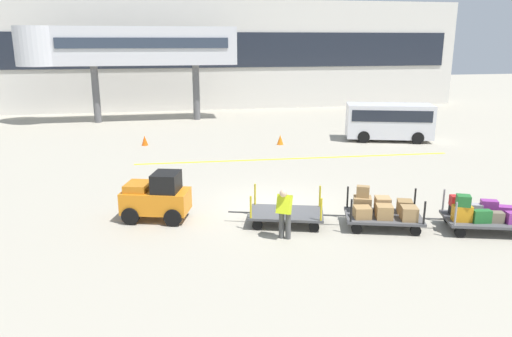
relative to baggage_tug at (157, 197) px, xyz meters
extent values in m
plane|color=#A8A08E|center=(3.98, 0.47, -0.75)|extent=(120.00, 120.00, 0.00)
cube|color=yellow|center=(6.71, 7.23, -0.75)|extent=(15.64, 0.86, 0.01)
cube|color=beige|center=(3.98, 26.47, 3.67)|extent=(44.50, 2.40, 8.85)
cube|color=#1E232D|center=(3.98, 25.22, 4.11)|extent=(42.28, 0.12, 2.80)
cube|color=silver|center=(-0.66, 20.47, 4.51)|extent=(12.70, 2.20, 2.60)
cylinder|color=silver|center=(-7.61, 20.47, 4.51)|extent=(3.00, 3.00, 2.60)
cube|color=#2D3847|center=(-0.66, 19.33, 4.71)|extent=(11.43, 0.08, 0.70)
cylinder|color=#59595B|center=(-4.15, 20.47, 1.23)|extent=(0.50, 0.50, 3.96)
cylinder|color=#59595B|center=(2.83, 20.47, 1.23)|extent=(0.50, 0.50, 3.96)
cube|color=orange|center=(-0.03, 0.01, -0.12)|extent=(2.33, 1.66, 0.70)
cube|color=black|center=(0.32, -0.10, 0.53)|extent=(1.05, 1.18, 0.60)
cube|color=orange|center=(-0.59, 0.18, 0.35)|extent=(0.94, 1.10, 0.24)
cylinder|color=black|center=(-0.54, 0.71, -0.47)|extent=(0.59, 0.33, 0.56)
cylinder|color=black|center=(-0.84, -0.29, -0.47)|extent=(0.59, 0.33, 0.56)
cylinder|color=black|center=(0.77, 0.31, -0.47)|extent=(0.59, 0.33, 0.56)
cylinder|color=black|center=(0.47, -0.69, -0.47)|extent=(0.59, 0.33, 0.56)
cube|color=#4C4C4F|center=(3.99, -1.20, -0.39)|extent=(2.61, 2.00, 0.08)
cylinder|color=gold|center=(3.16, -0.28, 0.00)|extent=(0.06, 0.06, 0.70)
cylinder|color=gold|center=(2.79, -1.51, 0.00)|extent=(0.06, 0.06, 0.70)
cylinder|color=gold|center=(5.19, -0.89, 0.00)|extent=(0.06, 0.06, 0.70)
cylinder|color=gold|center=(4.82, -2.12, 0.00)|extent=(0.06, 0.06, 0.70)
cylinder|color=black|center=(3.34, -0.38, -0.59)|extent=(0.34, 0.19, 0.32)
cylinder|color=black|center=(2.99, -1.52, -0.59)|extent=(0.34, 0.19, 0.32)
cylinder|color=black|center=(4.99, -0.88, -0.59)|extent=(0.34, 0.19, 0.32)
cylinder|color=black|center=(4.65, -2.02, -0.59)|extent=(0.34, 0.19, 0.32)
cylinder|color=#333333|center=(2.55, -0.77, -0.41)|extent=(0.68, 0.25, 0.05)
cube|color=#4C4C4F|center=(6.86, -2.06, -0.39)|extent=(2.61, 2.00, 0.08)
cylinder|color=black|center=(6.04, -1.14, 0.00)|extent=(0.06, 0.06, 0.70)
cylinder|color=black|center=(5.67, -2.37, 0.00)|extent=(0.06, 0.06, 0.70)
cylinder|color=black|center=(8.06, -1.75, 0.00)|extent=(0.06, 0.06, 0.70)
cylinder|color=black|center=(7.69, -2.98, 0.00)|extent=(0.06, 0.06, 0.70)
cylinder|color=black|center=(6.21, -1.24, -0.59)|extent=(0.34, 0.19, 0.32)
cylinder|color=black|center=(5.87, -2.38, -0.59)|extent=(0.34, 0.19, 0.32)
cylinder|color=black|center=(7.86, -1.74, -0.59)|extent=(0.34, 0.19, 0.32)
cylinder|color=black|center=(7.52, -2.88, -0.59)|extent=(0.34, 0.19, 0.32)
cylinder|color=#333333|center=(5.43, -1.63, -0.41)|extent=(0.68, 0.25, 0.05)
cube|color=#9E7A4C|center=(6.37, -1.56, -0.12)|extent=(0.69, 0.67, 0.46)
cube|color=#A87F4C|center=(6.13, -2.13, -0.18)|extent=(0.56, 0.54, 0.35)
cube|color=tan|center=(6.95, -1.78, -0.11)|extent=(0.56, 0.59, 0.49)
cube|color=#A87F4C|center=(6.76, -2.31, -0.14)|extent=(0.59, 0.59, 0.42)
cube|color=olive|center=(7.61, -1.96, -0.15)|extent=(0.59, 0.60, 0.40)
cube|color=#9E7A4C|center=(7.43, -2.57, -0.15)|extent=(0.58, 0.60, 0.41)
cube|color=#9E7A4C|center=(6.37, -1.56, 0.29)|extent=(0.46, 0.39, 0.36)
cube|color=#4C4C4F|center=(9.74, -2.92, -0.39)|extent=(2.61, 2.00, 0.08)
cylinder|color=gray|center=(8.91, -2.00, 0.00)|extent=(0.06, 0.06, 0.70)
cylinder|color=gray|center=(8.54, -3.24, 0.00)|extent=(0.06, 0.06, 0.70)
cylinder|color=black|center=(9.08, -2.11, -0.59)|extent=(0.34, 0.19, 0.32)
cylinder|color=black|center=(8.74, -3.24, -0.59)|extent=(0.34, 0.19, 0.32)
cylinder|color=black|center=(10.73, -2.60, -0.59)|extent=(0.34, 0.19, 0.32)
cylinder|color=#333333|center=(8.30, -2.49, -0.41)|extent=(0.68, 0.25, 0.05)
cube|color=black|center=(9.12, -2.42, -0.21)|extent=(0.46, 0.39, 0.29)
cube|color=orange|center=(8.94, -2.96, -0.11)|extent=(0.60, 0.45, 0.48)
cube|color=#99999E|center=(9.63, -2.55, -0.18)|extent=(0.51, 0.38, 0.35)
cube|color=#236B2D|center=(9.44, -3.19, -0.16)|extent=(0.55, 0.32, 0.39)
cube|color=#8C338C|center=(10.06, -2.66, -0.11)|extent=(0.55, 0.45, 0.48)
cube|color=#726651|center=(9.86, -3.24, -0.19)|extent=(0.49, 0.38, 0.32)
cube|color=#8C338C|center=(10.53, -2.78, -0.20)|extent=(0.63, 0.52, 0.30)
cube|color=red|center=(9.12, -2.42, 0.10)|extent=(0.49, 0.37, 0.32)
cube|color=#236B2D|center=(8.94, -2.96, 0.29)|extent=(0.50, 0.48, 0.33)
cylinder|color=#4C4C4C|center=(3.57, -2.25, -0.34)|extent=(0.16, 0.16, 0.82)
cylinder|color=#4C4C4C|center=(3.75, -2.35, -0.34)|extent=(0.16, 0.16, 0.82)
cube|color=#D1E51E|center=(3.61, -2.39, 0.33)|extent=(0.56, 0.56, 0.61)
sphere|color=beige|center=(3.55, -2.49, 0.70)|extent=(0.22, 0.22, 0.22)
cube|color=silver|center=(13.14, 10.57, 0.39)|extent=(5.15, 3.23, 1.90)
cube|color=#1E232D|center=(13.14, 10.57, 0.79)|extent=(4.79, 3.15, 0.64)
cylinder|color=black|center=(11.46, 10.17, -0.41)|extent=(0.72, 0.43, 0.68)
cylinder|color=black|center=(14.30, 9.30, -0.41)|extent=(0.72, 0.43, 0.68)
cone|color=orange|center=(6.71, 10.62, -0.48)|extent=(0.36, 0.36, 0.55)
cone|color=#EA590F|center=(-0.70, 11.84, -0.48)|extent=(0.36, 0.36, 0.55)
camera|label=1|loc=(0.28, -15.16, 4.88)|focal=34.06mm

